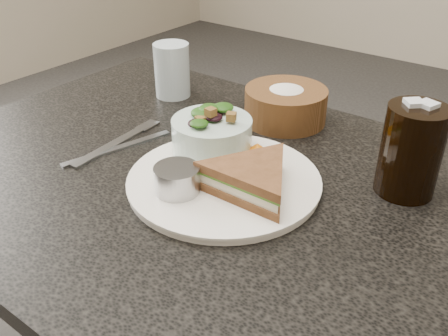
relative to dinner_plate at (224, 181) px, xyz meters
name	(u,v)px	position (x,y,z in m)	size (l,w,h in m)	color
dinner_plate	(224,181)	(0.00, 0.00, 0.00)	(0.29, 0.29, 0.01)	white
sandwich	(252,179)	(0.05, -0.01, 0.03)	(0.17, 0.17, 0.05)	brown
salad_bowl	(212,129)	(-0.07, 0.06, 0.04)	(0.13, 0.13, 0.08)	silver
dressing_ramekin	(177,180)	(-0.03, -0.07, 0.03)	(0.07, 0.07, 0.04)	#9F9FA1
orange_wedge	(257,150)	(0.00, 0.09, 0.02)	(0.05, 0.05, 0.02)	orange
fork	(113,145)	(-0.23, -0.02, 0.00)	(0.02, 0.18, 0.00)	#94979D
knife	(118,148)	(-0.21, -0.02, 0.00)	(0.01, 0.20, 0.00)	#999DA5
bread_basket	(286,99)	(-0.04, 0.25, 0.04)	(0.15, 0.15, 0.09)	brown
cola_glass	(412,147)	(0.22, 0.15, 0.07)	(0.09, 0.09, 0.15)	black
water_glass	(172,70)	(-0.30, 0.22, 0.05)	(0.07, 0.07, 0.11)	silver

